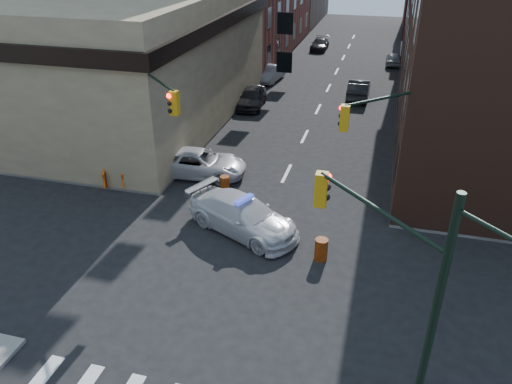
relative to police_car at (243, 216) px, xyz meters
The scene contains 22 objects.
ground 3.56m from the police_car, 78.11° to the right, with size 140.00×140.00×0.00m, color black.
sidewalk_nw 36.87m from the police_car, 127.20° to the left, with size 34.00×54.50×0.15m, color gray.
bank_building 21.23m from the police_car, 141.17° to the left, with size 22.00×22.00×9.00m, color tan.
signal_pole_se 11.80m from the police_car, 52.86° to the right, with size 5.40×5.27×8.00m.
signal_pole_nw 6.51m from the police_car, 159.25° to the left, with size 3.58×3.67×8.00m.
signal_pole_ne 7.68m from the police_car, 16.68° to the left, with size 3.67×3.58×8.00m.
tree_ne_near 24.20m from the police_car, 70.04° to the left, with size 3.00×3.00×4.85m.
tree_ne_far 31.80m from the police_car, 74.98° to the left, with size 3.00×3.00×4.85m.
police_car is the anchor object (origin of this frame).
pickup 6.59m from the police_car, 129.01° to the left, with size 2.52×5.46×1.52m, color silver.
parked_car_wnear 18.41m from the police_car, 104.21° to the left, with size 1.87×4.65×1.59m, color black.
parked_car_wfar 25.95m from the police_car, 100.63° to the left, with size 1.48×4.23×1.39m, color gray.
parked_car_wdeep 39.92m from the police_car, 93.49° to the left, with size 1.79×4.41×1.28m, color black.
parked_car_enear 22.59m from the police_car, 81.05° to the left, with size 1.69×4.85×1.60m, color black.
parked_car_efar 35.15m from the police_car, 80.04° to the left, with size 1.51×3.75×1.28m, color gray.
pedestrian_a 9.49m from the police_car, 164.03° to the left, with size 0.67×0.44×1.84m, color black.
pedestrian_b 11.26m from the police_car, 155.46° to the left, with size 0.80×0.62×1.65m, color black.
pedestrian_c 11.59m from the police_car, 152.96° to the left, with size 0.96×0.40×1.64m, color #1F252F.
barrel_road 4.14m from the police_car, 18.65° to the right, with size 0.57×0.57×1.01m, color #D5690A.
barrel_bank 4.15m from the police_car, 120.26° to the left, with size 0.51×0.51×0.90m, color #E05C0A.
barricade_nw_a 9.19m from the police_car, 160.89° to the left, with size 1.06×0.53×0.79m, color #DC4A0A, non-canonical shape.
barricade_nw_b 8.31m from the police_car, 163.85° to the left, with size 1.35×0.67×1.01m, color red, non-canonical shape.
Camera 1 is at (5.11, -15.83, 12.87)m, focal length 35.00 mm.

